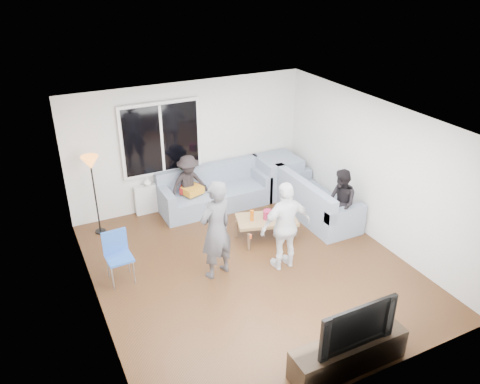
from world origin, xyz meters
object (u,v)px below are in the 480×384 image
player_right (286,226)px  spectator_right (341,203)px  spectator_back (189,185)px  sofa_right_section (317,197)px  side_chair (119,259)px  player_left (216,230)px  sofa_back_section (215,189)px  television (353,322)px  coffee_table (266,228)px  floor_lamp (95,196)px  tv_console (348,354)px

player_right → spectator_right: bearing=-162.1°
player_right → spectator_back: player_right is taller
sofa_right_section → side_chair: bearing=95.4°
spectator_right → player_left: bearing=-68.8°
sofa_back_section → side_chair: bearing=-145.2°
television → player_right: bearing=79.4°
coffee_table → side_chair: size_ratio=1.28×
player_left → television: size_ratio=1.55×
coffee_table → floor_lamp: (-2.77, 1.56, 0.58)m
floor_lamp → spectator_right: 4.56m
television → spectator_right: bearing=55.3°
spectator_right → player_right: bearing=-54.9°
spectator_right → floor_lamp: bearing=-99.2°
side_chair → tv_console: 3.79m
floor_lamp → tv_console: floor_lamp is taller
player_left → side_chair: bearing=-37.0°
side_chair → player_right: player_right is taller
sofa_right_section → television: (-1.91, -3.50, 0.33)m
sofa_back_section → spectator_back: (-0.56, 0.03, 0.20)m
side_chair → spectator_back: size_ratio=0.69×
floor_lamp → tv_console: 5.30m
side_chair → spectator_right: size_ratio=0.66×
spectator_back → television: size_ratio=1.13×
side_chair → floor_lamp: bearing=87.2°
player_right → tv_console: size_ratio=0.98×
side_chair → floor_lamp: (0.00, 1.70, 0.35)m
coffee_table → spectator_back: size_ratio=0.88×
sofa_back_section → tv_console: 4.78m
coffee_table → spectator_right: 1.46m
floor_lamp → television: size_ratio=1.42×
coffee_table → floor_lamp: size_ratio=0.71×
sofa_back_section → floor_lamp: bearing=179.1°
sofa_right_section → spectator_back: (-2.23, 1.30, 0.20)m
sofa_right_section → coffee_table: size_ratio=1.82×
player_left → spectator_right: size_ratio=1.31×
spectator_back → tv_console: 4.83m
player_right → television: size_ratio=1.43×
side_chair → player_left: player_left is taller
sofa_back_section → television: television is taller
coffee_table → floor_lamp: bearing=150.6°
spectator_back → television: spectator_back is taller
sofa_right_section → player_right: size_ratio=1.27×
sofa_back_section → side_chair: side_chair is taller
sofa_right_section → spectator_right: size_ratio=1.54×
sofa_back_section → player_left: 2.40m
player_right → tv_console: (-0.43, -2.29, -0.57)m
player_right → coffee_table: bearing=-100.5°
player_right → tv_console: player_right is taller
player_left → spectator_back: size_ratio=1.37×
coffee_table → spectator_right: (1.30, -0.48, 0.45)m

